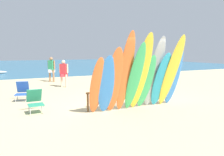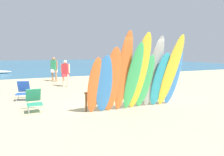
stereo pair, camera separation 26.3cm
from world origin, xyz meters
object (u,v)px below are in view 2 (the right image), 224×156
(surfboard_green_4, at_px, (133,78))
(beachgoer_photographing, at_px, (54,67))
(surfboard_orange_0, at_px, (95,86))
(surfboard_yellow_9, at_px, (171,72))
(surfboard_green_6, at_px, (145,82))
(beachgoer_strolling, at_px, (65,71))
(surfboard_yellow_5, at_px, (139,73))
(surfboard_blue_10, at_px, (173,77))
(surfboard_rack, at_px, (129,92))
(surfboard_orange_3, at_px, (123,73))
(beach_chair_red, at_px, (23,90))
(beachgoer_midbeach, at_px, (137,70))
(beach_chair_blue, at_px, (34,99))
(surfboard_blue_1, at_px, (104,85))
(surfboard_grey_7, at_px, (154,73))
(surfboard_orange_2, at_px, (112,81))
(surfboard_teal_8, at_px, (160,80))

(surfboard_green_4, height_order, beachgoer_photographing, surfboard_green_4)
(surfboard_orange_0, height_order, surfboard_green_4, surfboard_green_4)
(surfboard_yellow_9, bearing_deg, surfboard_green_6, 165.82)
(surfboard_orange_0, xyz_separation_m, beachgoer_strolling, (0.33, 6.11, -0.04))
(surfboard_yellow_5, height_order, surfboard_blue_10, surfboard_yellow_5)
(surfboard_rack, distance_m, surfboard_orange_3, 1.27)
(surfboard_rack, xyz_separation_m, beach_chair_red, (-3.66, 2.87, -0.12))
(beachgoer_midbeach, bearing_deg, surfboard_yellow_5, -133.18)
(surfboard_green_6, xyz_separation_m, beach_chair_blue, (-3.67, 1.33, -0.56))
(surfboard_yellow_9, xyz_separation_m, beachgoer_midbeach, (1.65, 5.12, -0.35))
(surfboard_blue_1, xyz_separation_m, surfboard_grey_7, (1.89, -0.04, 0.32))
(surfboard_grey_7, distance_m, beachgoer_strolling, 6.49)
(beachgoer_strolling, distance_m, beach_chair_red, 3.66)
(surfboard_green_6, relative_size, surfboard_yellow_9, 0.74)
(surfboard_orange_3, bearing_deg, beachgoer_photographing, 98.51)
(beach_chair_blue, bearing_deg, surfboard_orange_2, -31.93)
(beach_chair_blue, bearing_deg, surfboard_green_4, -27.59)
(surfboard_rack, bearing_deg, beach_chair_red, 141.86)
(surfboard_teal_8, distance_m, surfboard_blue_10, 0.66)
(surfboard_orange_0, height_order, surfboard_green_6, surfboard_green_6)
(surfboard_teal_8, bearing_deg, surfboard_orange_0, -179.64)
(surfboard_rack, xyz_separation_m, beachgoer_midbeach, (2.92, 4.33, 0.43))
(surfboard_teal_8, relative_size, beach_chair_red, 2.69)
(surfboard_rack, relative_size, beachgoer_strolling, 2.21)
(surfboard_grey_7, relative_size, beachgoer_strolling, 1.72)
(surfboard_rack, relative_size, surfboard_green_4, 1.38)
(beachgoer_midbeach, bearing_deg, surfboard_green_6, -131.03)
(surfboard_green_6, height_order, beachgoer_strolling, surfboard_green_6)
(surfboard_grey_7, height_order, beach_chair_red, surfboard_grey_7)
(surfboard_grey_7, xyz_separation_m, surfboard_teal_8, (0.29, 0.00, -0.28))
(beach_chair_red, bearing_deg, surfboard_orange_3, -36.98)
(surfboard_orange_0, relative_size, beachgoer_photographing, 1.18)
(surfboard_green_4, bearing_deg, surfboard_blue_10, 4.62)
(surfboard_blue_1, distance_m, surfboard_orange_3, 0.74)
(surfboard_orange_2, relative_size, surfboard_teal_8, 1.07)
(surfboard_green_4, relative_size, beachgoer_photographing, 1.49)
(surfboard_blue_1, height_order, beach_chair_blue, surfboard_blue_1)
(surfboard_rack, xyz_separation_m, beachgoer_photographing, (-1.49, 8.20, 0.44))
(surfboard_yellow_5, relative_size, surfboard_green_6, 1.37)
(surfboard_blue_1, relative_size, beach_chair_red, 2.55)
(beachgoer_photographing, xyz_separation_m, beach_chair_blue, (-1.87, -7.46, -0.57))
(surfboard_teal_8, distance_m, beachgoer_midbeach, 5.34)
(beachgoer_strolling, bearing_deg, surfboard_teal_8, -24.59)
(surfboard_orange_0, relative_size, beachgoer_midbeach, 1.19)
(surfboard_rack, height_order, beach_chair_blue, beach_chair_blue)
(surfboard_grey_7, bearing_deg, surfboard_orange_0, 177.31)
(surfboard_rack, bearing_deg, surfboard_yellow_9, -32.04)
(beachgoer_midbeach, xyz_separation_m, beach_chair_red, (-6.57, -1.46, -0.56))
(surfboard_teal_8, bearing_deg, surfboard_blue_1, -178.69)
(surfboard_blue_1, height_order, surfboard_teal_8, surfboard_teal_8)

